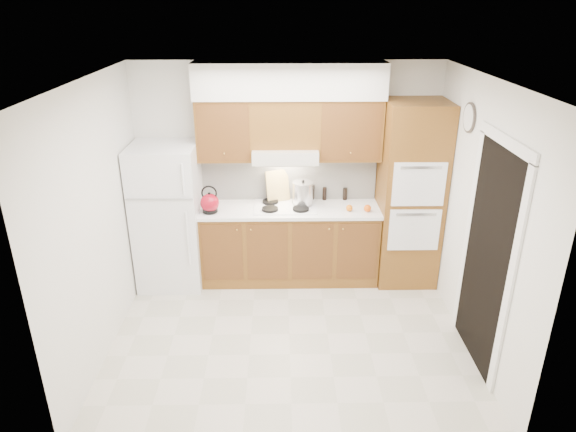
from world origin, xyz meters
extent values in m
plane|color=beige|center=(0.00, 0.00, 0.00)|extent=(3.60, 3.60, 0.00)
plane|color=white|center=(0.00, 0.00, 2.60)|extent=(3.60, 3.60, 0.00)
cube|color=silver|center=(0.00, 1.50, 1.30)|extent=(3.60, 0.02, 2.60)
cube|color=silver|center=(-1.80, 0.00, 1.30)|extent=(0.02, 3.00, 2.60)
cube|color=silver|center=(1.80, 0.00, 1.30)|extent=(0.02, 3.00, 2.60)
cube|color=white|center=(-1.41, 1.14, 0.86)|extent=(0.75, 0.72, 1.72)
cube|color=brown|center=(0.02, 1.20, 0.45)|extent=(2.11, 0.60, 0.90)
cube|color=white|center=(0.03, 1.19, 0.92)|extent=(2.13, 0.62, 0.04)
cube|color=white|center=(0.02, 1.49, 1.22)|extent=(2.11, 0.03, 0.56)
cube|color=brown|center=(1.44, 1.18, 1.10)|extent=(0.70, 0.65, 2.20)
cube|color=brown|center=(-0.71, 1.33, 1.85)|extent=(0.63, 0.33, 0.70)
cube|color=brown|center=(0.72, 1.33, 1.85)|extent=(0.73, 0.33, 0.70)
cube|color=silver|center=(-0.02, 1.27, 1.57)|extent=(0.75, 0.45, 0.15)
cube|color=brown|center=(-0.02, 1.33, 1.92)|extent=(0.75, 0.33, 0.55)
cube|color=silver|center=(0.03, 1.32, 2.40)|extent=(2.13, 0.36, 0.40)
cube|color=white|center=(-0.02, 1.21, 0.95)|extent=(0.74, 0.50, 0.01)
cube|color=black|center=(1.79, -0.35, 1.05)|extent=(0.02, 0.90, 2.10)
cylinder|color=#3F3833|center=(1.79, 0.55, 2.15)|extent=(0.02, 0.30, 0.30)
sphere|color=maroon|center=(-0.90, 1.06, 1.06)|extent=(0.22, 0.22, 0.22)
cube|color=#D4BA6D|center=(-0.11, 1.41, 1.14)|extent=(0.30, 0.19, 0.38)
cylinder|color=silver|center=(0.19, 1.27, 1.10)|extent=(0.29, 0.29, 0.25)
cylinder|color=black|center=(0.31, 1.44, 1.04)|extent=(0.06, 0.06, 0.19)
cylinder|color=black|center=(0.46, 1.45, 1.02)|extent=(0.07, 0.07, 0.16)
cylinder|color=black|center=(0.71, 1.45, 1.01)|extent=(0.06, 0.06, 0.15)
sphere|color=#E95F0C|center=(0.93, 1.06, 0.98)|extent=(0.10, 0.10, 0.09)
sphere|color=orange|center=(0.72, 1.08, 0.98)|extent=(0.09, 0.09, 0.08)
camera|label=1|loc=(-0.09, -4.44, 3.24)|focal=32.00mm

